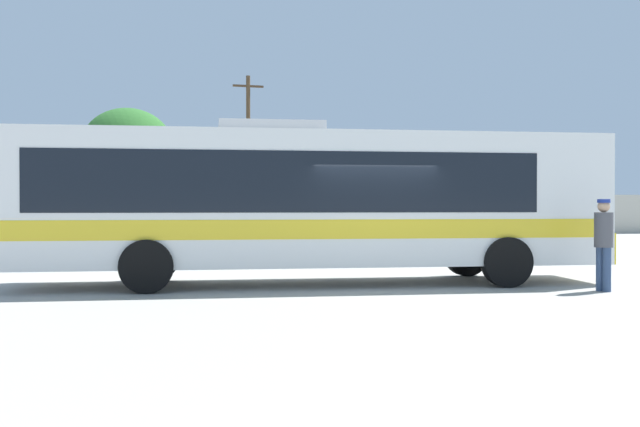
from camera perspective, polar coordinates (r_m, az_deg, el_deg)
ground_plane at (r=25.36m, az=-1.01°, el=-3.20°), size 300.00×300.00×0.00m
perimeter_wall at (r=41.29m, az=-3.87°, el=-0.10°), size 80.00×0.30×2.35m
coach_bus_white_yellow at (r=15.69m, az=-0.99°, el=1.20°), size 12.49×2.75×3.45m
attendant_by_bus_door at (r=15.40m, az=21.26°, el=-1.86°), size 0.46×0.46×1.81m
parked_car_leftmost_white at (r=39.10m, az=-20.68°, el=-0.72°), size 4.33×2.03×1.52m
parked_car_second_silver at (r=38.43m, az=-11.00°, el=-0.75°), size 4.15×2.24×1.46m
parked_car_third_dark_blue at (r=38.16m, az=-1.77°, el=-0.78°), size 4.42×2.19×1.40m
parked_car_rightmost_dark_blue at (r=39.56m, az=7.55°, el=-0.74°), size 4.46×2.25×1.40m
utility_pole_near at (r=42.88m, az=-5.63°, el=4.80°), size 1.80×0.35×9.25m
roadside_tree_midleft at (r=44.26m, az=-14.79°, el=5.09°), size 5.23×5.23×7.39m
roadside_tree_midright at (r=46.46m, az=-0.61°, el=3.57°), size 5.29×5.29×6.33m
roadside_tree_right at (r=47.70m, az=16.17°, el=2.87°), size 3.28×3.28×5.00m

